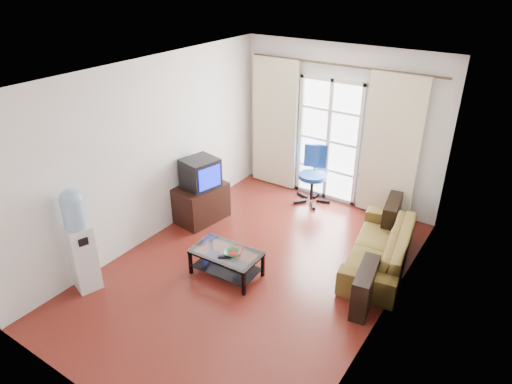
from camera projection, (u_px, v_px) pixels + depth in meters
floor at (253, 269)px, 6.36m from camera, size 5.20×5.20×0.00m
ceiling at (252, 75)px, 5.13m from camera, size 5.20×5.20×0.00m
wall_back at (339, 126)px, 7.67m from camera, size 3.60×0.02×2.70m
wall_front at (79, 296)px, 3.82m from camera, size 3.60×0.02×2.70m
wall_left at (150, 153)px, 6.63m from camera, size 0.02×5.20×2.70m
wall_right at (393, 224)px, 4.85m from camera, size 0.02×5.20×2.70m
french_door at (329, 141)px, 7.82m from camera, size 1.16×0.06×2.15m
curtain_rod at (342, 65)px, 7.12m from camera, size 3.30×0.04×0.04m
curtain_left at (275, 124)px, 8.24m from camera, size 0.90×0.07×2.35m
curtain_right at (391, 148)px, 7.18m from camera, size 0.90×0.07×2.35m
radiator at (376, 195)px, 7.66m from camera, size 0.64×0.12×0.64m
sofa at (380, 247)px, 6.36m from camera, size 2.13×1.35×0.55m
coffee_table at (226, 260)px, 6.15m from camera, size 0.94×0.56×0.38m
bowl at (232, 253)px, 6.02m from camera, size 0.35×0.35×0.05m
book at (230, 250)px, 6.10m from camera, size 0.32×0.33×0.02m
remote at (224, 257)px, 5.96m from camera, size 0.17×0.13×0.02m
tv_stand at (201, 203)px, 7.46m from camera, size 0.66×0.89×0.61m
crt_tv at (199, 173)px, 7.22m from camera, size 0.60×0.60×0.47m
task_chair at (312, 186)px, 8.05m from camera, size 0.85×0.85×1.00m
water_cooler at (79, 238)px, 5.69m from camera, size 0.37×0.37×1.44m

